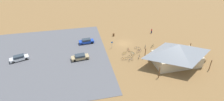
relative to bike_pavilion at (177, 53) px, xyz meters
name	(u,v)px	position (x,y,z in m)	size (l,w,h in m)	color
ground	(123,43)	(10.02, -13.24, -3.15)	(160.00, 160.00, 0.00)	olive
parking_lot_asphalt	(25,60)	(37.73, -9.94, -3.13)	(43.07, 35.90, 0.05)	#56565B
bike_pavilion	(177,53)	(0.00, 0.00, 0.00)	(13.60, 8.86, 5.61)	#C6B28E
trash_bin	(114,35)	(11.81, -18.97, -2.70)	(0.60, 0.60, 0.90)	brown
lot_sign	(112,44)	(14.10, -11.26, -1.74)	(0.56, 0.08, 2.20)	#99999E
bicycle_teal_trailside	(133,53)	(9.29, -6.62, -2.79)	(0.97, 1.43, 0.82)	black
bicycle_red_edge_south	(129,50)	(9.83, -8.57, -2.79)	(0.48, 1.70, 0.81)	black
bicycle_green_lone_west	(152,46)	(2.35, -9.18, -2.78)	(1.39, 1.18, 0.82)	black
bicycle_orange_edge_north	(124,59)	(12.32, -4.44, -2.77)	(1.75, 0.48, 0.82)	black
bicycle_yellow_mid_cluster	(124,53)	(11.50, -7.06, -2.76)	(1.61, 0.74, 0.84)	black
bicycle_purple_lone_east	(139,51)	(7.22, -7.15, -2.76)	(1.62, 0.67, 0.83)	black
bicycle_white_back_row	(139,57)	(8.22, -4.48, -2.78)	(0.91, 1.57, 0.86)	black
bicycle_silver_front_row	(137,48)	(7.10, -8.92, -2.77)	(1.56, 0.91, 0.87)	black
bicycle_black_near_sign	(130,56)	(10.36, -5.22, -2.78)	(1.67, 0.48, 0.80)	black
bicycle_blue_yard_left	(131,60)	(10.82, -3.56, -2.78)	(1.63, 0.58, 0.86)	black
bicycle_teal_yard_front	(145,47)	(4.58, -9.12, -2.78)	(0.72, 1.65, 0.78)	black
car_blue_mid_lot	(86,41)	(21.09, -15.81, -2.40)	(4.61, 2.09, 1.41)	#1E42B2
car_white_near_entry	(19,58)	(39.16, -10.27, -2.41)	(4.87, 2.98, 1.39)	white
car_tan_by_curb	(80,57)	(23.60, -7.28, -2.43)	(4.75, 2.31, 1.33)	tan
visitor_near_lot	(152,31)	(-1.31, -18.30, -2.25)	(0.36, 0.36, 1.71)	#2D3347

